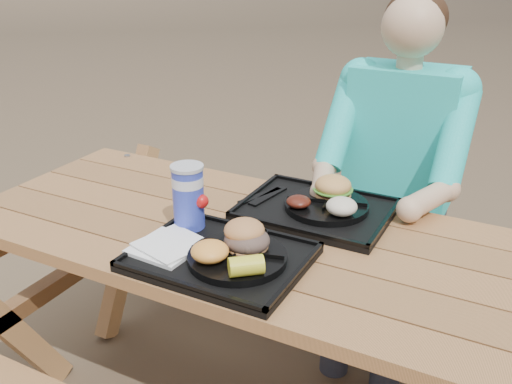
% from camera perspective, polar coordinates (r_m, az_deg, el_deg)
% --- Properties ---
extents(picnic_table, '(1.80, 1.49, 0.75)m').
position_cam_1_polar(picnic_table, '(1.88, 0.00, -14.24)').
color(picnic_table, '#999999').
rests_on(picnic_table, ground).
extents(tray_near, '(0.45, 0.35, 0.02)m').
position_cam_1_polar(tray_near, '(1.53, -3.59, -6.63)').
color(tray_near, black).
rests_on(tray_near, picnic_table).
extents(tray_far, '(0.45, 0.35, 0.02)m').
position_cam_1_polar(tray_far, '(1.79, 6.03, -1.89)').
color(tray_far, black).
rests_on(tray_far, picnic_table).
extents(plate_near, '(0.26, 0.26, 0.02)m').
position_cam_1_polar(plate_near, '(1.49, -1.88, -6.56)').
color(plate_near, black).
rests_on(plate_near, tray_near).
extents(plate_far, '(0.26, 0.26, 0.02)m').
position_cam_1_polar(plate_far, '(1.78, 7.08, -1.37)').
color(plate_far, black).
rests_on(plate_far, tray_far).
extents(napkin_stack, '(0.18, 0.18, 0.02)m').
position_cam_1_polar(napkin_stack, '(1.56, -8.97, -5.34)').
color(napkin_stack, white).
rests_on(napkin_stack, tray_near).
extents(soda_cup, '(0.09, 0.09, 0.18)m').
position_cam_1_polar(soda_cup, '(1.64, -6.78, -0.62)').
color(soda_cup, '#1729AE').
rests_on(soda_cup, tray_near).
extents(condiment_bbq, '(0.05, 0.05, 0.03)m').
position_cam_1_polar(condiment_bbq, '(1.60, -1.26, -4.12)').
color(condiment_bbq, black).
rests_on(condiment_bbq, tray_near).
extents(condiment_mustard, '(0.05, 0.05, 0.03)m').
position_cam_1_polar(condiment_mustard, '(1.59, 0.38, -4.35)').
color(condiment_mustard, gold).
rests_on(condiment_mustard, tray_near).
extents(sandwich, '(0.11, 0.11, 0.12)m').
position_cam_1_polar(sandwich, '(1.48, -0.92, -3.65)').
color(sandwich, '#C67F46').
rests_on(sandwich, plate_near).
extents(mac_cheese, '(0.10, 0.10, 0.05)m').
position_cam_1_polar(mac_cheese, '(1.45, -4.63, -5.93)').
color(mac_cheese, '#FFAC43').
rests_on(mac_cheese, plate_near).
extents(corn_cob, '(0.12, 0.12, 0.05)m').
position_cam_1_polar(corn_cob, '(1.39, -0.99, -7.39)').
color(corn_cob, yellow).
rests_on(corn_cob, plate_near).
extents(cutlery_far, '(0.06, 0.18, 0.01)m').
position_cam_1_polar(cutlery_far, '(1.85, 1.20, -0.40)').
color(cutlery_far, black).
rests_on(cutlery_far, tray_far).
extents(burger, '(0.12, 0.12, 0.10)m').
position_cam_1_polar(burger, '(1.80, 7.75, 1.10)').
color(burger, '#DF9A4E').
rests_on(burger, plate_far).
extents(baked_beans, '(0.08, 0.08, 0.03)m').
position_cam_1_polar(baked_beans, '(1.73, 4.28, -0.97)').
color(baked_beans, '#501910').
rests_on(baked_beans, plate_far).
extents(potato_salad, '(0.09, 0.09, 0.05)m').
position_cam_1_polar(potato_salad, '(1.70, 8.56, -1.43)').
color(potato_salad, '#EEE3CA').
rests_on(potato_salad, plate_far).
extents(diner, '(0.48, 0.84, 1.28)m').
position_cam_1_polar(diner, '(2.23, 13.74, -0.44)').
color(diner, '#1CAAC4').
rests_on(diner, ground).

